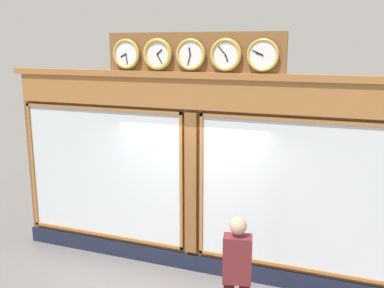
# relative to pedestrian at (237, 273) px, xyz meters

# --- Properties ---
(shop_facade) EXTENTS (6.79, 0.42, 3.96)m
(shop_facade) POSITION_rel_pedestrian_xyz_m (1.19, -1.63, 0.79)
(shop_facade) COLOR brown
(shop_facade) RESTS_ON ground_plane
(pedestrian) EXTENTS (0.40, 0.29, 1.69)m
(pedestrian) POSITION_rel_pedestrian_xyz_m (0.00, 0.00, 0.00)
(pedestrian) COLOR #3A1316
(pedestrian) RESTS_ON ground_plane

